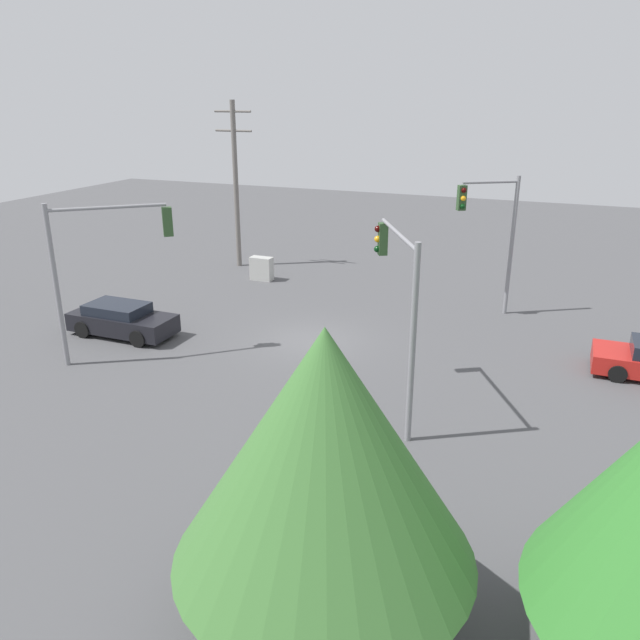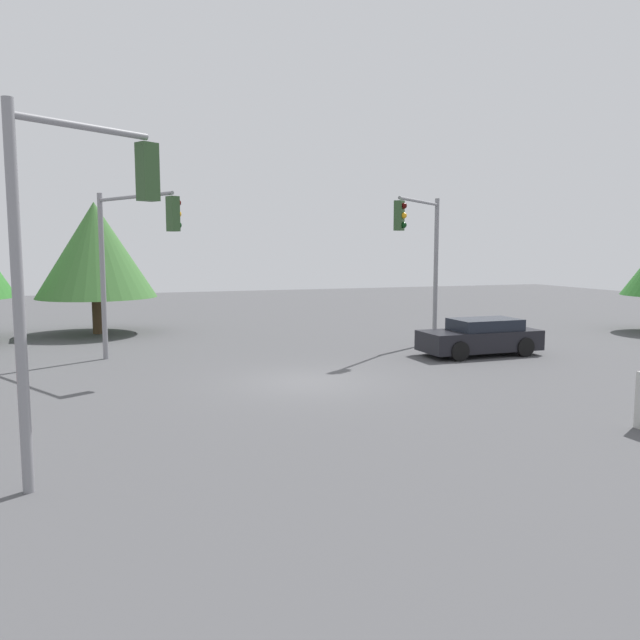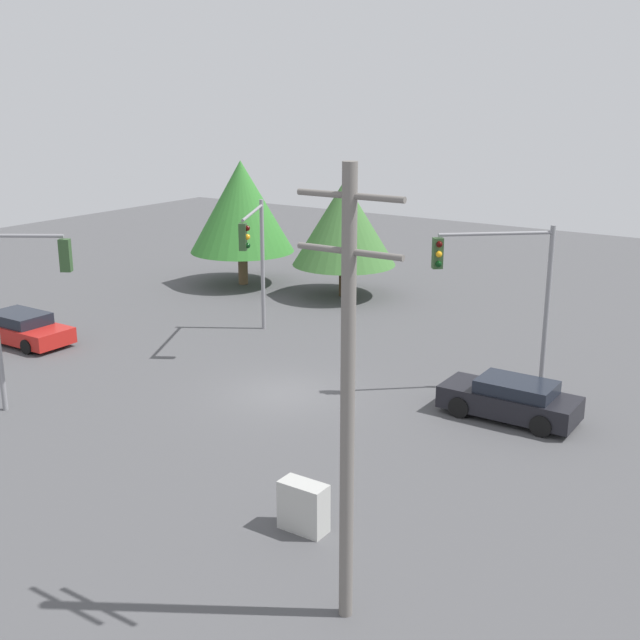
% 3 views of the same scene
% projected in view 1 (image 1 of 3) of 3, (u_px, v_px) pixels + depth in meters
% --- Properties ---
extents(ground_plane, '(80.00, 80.00, 0.00)m').
position_uv_depth(ground_plane, '(312.00, 341.00, 25.33)').
color(ground_plane, '#4C4C4F').
extents(sedan_dark, '(4.43, 1.90, 1.34)m').
position_uv_depth(sedan_dark, '(122.00, 320.00, 25.71)').
color(sedan_dark, black).
rests_on(sedan_dark, ground_plane).
extents(traffic_signal_main, '(2.42, 1.68, 6.19)m').
position_uv_depth(traffic_signal_main, '(492.00, 224.00, 26.91)').
color(traffic_signal_main, gray).
rests_on(traffic_signal_main, ground_plane).
extents(traffic_signal_cross, '(2.41, 4.13, 5.83)m').
position_uv_depth(traffic_signal_cross, '(398.00, 287.00, 18.40)').
color(traffic_signal_cross, gray).
rests_on(traffic_signal_cross, ground_plane).
extents(traffic_signal_aux, '(3.35, 2.97, 5.95)m').
position_uv_depth(traffic_signal_aux, '(103.00, 253.00, 22.21)').
color(traffic_signal_aux, gray).
rests_on(traffic_signal_aux, ground_plane).
extents(utility_pole_tall, '(2.20, 0.28, 9.17)m').
position_uv_depth(utility_pole_tall, '(236.00, 181.00, 34.82)').
color(utility_pole_tall, slate).
rests_on(utility_pole_tall, ground_plane).
extents(electrical_cabinet, '(1.19, 0.59, 1.26)m').
position_uv_depth(electrical_cabinet, '(262.00, 269.00, 33.42)').
color(electrical_cabinet, '#B2B2AD').
rests_on(electrical_cabinet, ground_plane).
extents(tree_left, '(5.37, 5.37, 6.03)m').
position_uv_depth(tree_left, '(324.00, 449.00, 10.41)').
color(tree_left, '#4C3823').
rests_on(tree_left, ground_plane).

